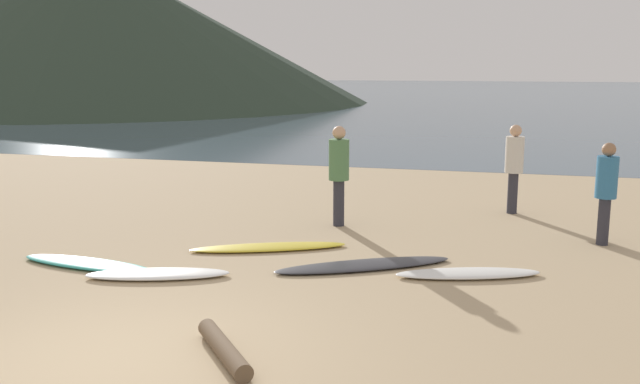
# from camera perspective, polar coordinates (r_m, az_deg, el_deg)

# --- Properties ---
(ground_plane) EXTENTS (120.00, 120.00, 0.20)m
(ground_plane) POSITION_cam_1_polar(r_m,az_deg,el_deg) (16.37, 1.73, -0.11)
(ground_plane) COLOR tan
(ground_plane) RESTS_ON ground
(ocean_water) EXTENTS (140.00, 100.00, 0.01)m
(ocean_water) POSITION_cam_1_polar(r_m,az_deg,el_deg) (69.33, 11.97, 7.88)
(ocean_water) COLOR #475B6B
(ocean_water) RESTS_ON ground
(headland_hill) EXTENTS (41.22, 41.22, 10.98)m
(headland_hill) POSITION_cam_1_polar(r_m,az_deg,el_deg) (56.34, -18.00, 12.63)
(headland_hill) COLOR #28382B
(headland_hill) RESTS_ON ground
(surfboard_0) EXTENTS (2.29, 0.79, 0.08)m
(surfboard_0) POSITION_cam_1_polar(r_m,az_deg,el_deg) (10.74, -18.57, -5.58)
(surfboard_0) COLOR teal
(surfboard_0) RESTS_ON ground
(surfboard_1) EXTENTS (2.05, 1.13, 0.09)m
(surfboard_1) POSITION_cam_1_polar(r_m,az_deg,el_deg) (9.93, -13.17, -6.56)
(surfboard_1) COLOR white
(surfboard_1) RESTS_ON ground
(surfboard_2) EXTENTS (2.48, 1.46, 0.07)m
(surfboard_2) POSITION_cam_1_polar(r_m,az_deg,el_deg) (11.12, -4.24, -4.53)
(surfboard_2) COLOR yellow
(surfboard_2) RESTS_ON ground
(surfboard_3) EXTENTS (2.59, 1.84, 0.07)m
(surfboard_3) POSITION_cam_1_polar(r_m,az_deg,el_deg) (10.15, 3.61, -6.00)
(surfboard_3) COLOR #333338
(surfboard_3) RESTS_ON ground
(surfboard_4) EXTENTS (2.09, 1.12, 0.09)m
(surfboard_4) POSITION_cam_1_polar(r_m,az_deg,el_deg) (9.93, 12.07, -6.54)
(surfboard_4) COLOR white
(surfboard_4) RESTS_ON ground
(person_0) EXTENTS (0.35, 0.35, 1.75)m
(person_0) POSITION_cam_1_polar(r_m,az_deg,el_deg) (14.07, 15.64, 2.43)
(person_0) COLOR #2D2D38
(person_0) RESTS_ON ground
(person_1) EXTENTS (0.34, 0.34, 1.67)m
(person_1) POSITION_cam_1_polar(r_m,az_deg,el_deg) (12.08, 22.43, 0.52)
(person_1) COLOR #2D2D38
(person_1) RESTS_ON ground
(person_2) EXTENTS (0.37, 0.37, 1.82)m
(person_2) POSITION_cam_1_polar(r_m,az_deg,el_deg) (12.50, 1.56, 2.03)
(person_2) COLOR #2D2D38
(person_2) RESTS_ON ground
(driftwood_log) EXTENTS (0.97, 1.12, 0.19)m
(driftwood_log) POSITION_cam_1_polar(r_m,az_deg,el_deg) (7.21, -7.89, -12.63)
(driftwood_log) COLOR brown
(driftwood_log) RESTS_ON ground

